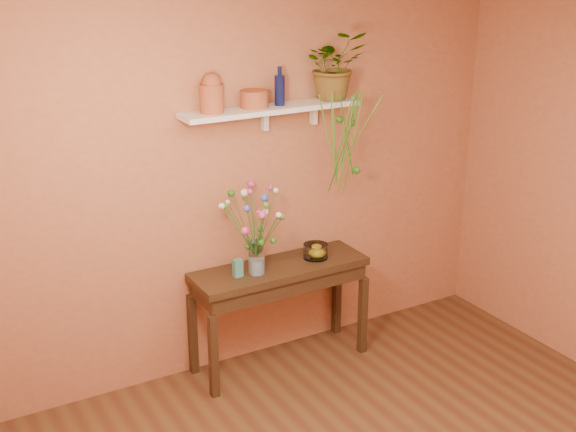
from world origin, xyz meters
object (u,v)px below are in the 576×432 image
sideboard (280,280)px  spider_plant (335,65)px  bouquet (254,214)px  blue_bottle (280,90)px  glass_vase (256,260)px  glass_bowl (316,252)px  terracotta_jug (212,94)px

sideboard → spider_plant: spider_plant is taller
bouquet → blue_bottle: bearing=26.4°
glass_vase → spider_plant: bearing=12.3°
blue_bottle → spider_plant: bearing=1.4°
sideboard → glass_bowl: (0.30, -0.01, 0.16)m
spider_plant → glass_vase: 1.48m
glass_bowl → terracotta_jug: bearing=171.3°
sideboard → terracotta_jug: (-0.44, 0.10, 1.39)m
terracotta_jug → glass_bowl: (0.74, -0.11, -1.22)m
terracotta_jug → glass_bowl: 1.44m
blue_bottle → glass_vase: size_ratio=1.12×
terracotta_jug → glass_vase: terracotta_jug is taller
spider_plant → bouquet: 1.20m
terracotta_jug → glass_bowl: bearing=-8.7°
blue_bottle → glass_vase: (-0.27, -0.15, -1.15)m
spider_plant → glass_bowl: (-0.22, -0.13, -1.34)m
bouquet → glass_vase: bearing=-32.0°
spider_plant → terracotta_jug: bearing=-179.2°
terracotta_jug → blue_bottle: (0.51, 0.00, -0.02)m
glass_bowl → spider_plant: bearing=30.3°
sideboard → glass_bowl: size_ratio=7.18×
spider_plant → bouquet: bearing=-168.3°
sideboard → glass_vase: bearing=-169.0°
bouquet → glass_bowl: bouquet is taller
terracotta_jug → spider_plant: 0.97m
sideboard → spider_plant: 1.59m
blue_bottle → terracotta_jug: bearing=-179.7°
sideboard → glass_bowl: 0.34m
spider_plant → bouquet: size_ratio=0.92×
spider_plant → sideboard: bearing=-167.2°
sideboard → glass_vase: size_ratio=5.48×
sideboard → bouquet: bearing=-171.1°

